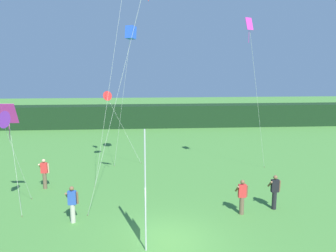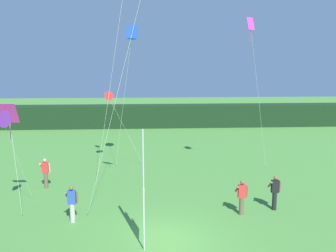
# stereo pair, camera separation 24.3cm
# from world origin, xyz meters

# --- Properties ---
(ground_plane) EXTENTS (120.00, 120.00, 0.00)m
(ground_plane) POSITION_xyz_m (0.00, 0.00, 0.00)
(ground_plane) COLOR #478438
(distant_treeline) EXTENTS (80.00, 2.40, 2.43)m
(distant_treeline) POSITION_xyz_m (0.00, 25.90, 1.22)
(distant_treeline) COLOR black
(distant_treeline) RESTS_ON ground
(banner_flag) EXTENTS (0.06, 1.03, 4.69)m
(banner_flag) POSITION_xyz_m (-0.74, -0.37, 2.25)
(banner_flag) COLOR #B7B7BC
(banner_flag) RESTS_ON ground
(person_near_banner) EXTENTS (0.55, 0.48, 1.71)m
(person_near_banner) POSITION_xyz_m (5.53, 2.77, 0.91)
(person_near_banner) COLOR black
(person_near_banner) RESTS_ON ground
(person_mid_field) EXTENTS (0.55, 0.48, 1.69)m
(person_mid_field) POSITION_xyz_m (-3.95, 1.99, 0.90)
(person_mid_field) COLOR #B7B2A3
(person_mid_field) RESTS_ON ground
(person_far_left) EXTENTS (0.55, 0.48, 1.73)m
(person_far_left) POSITION_xyz_m (-6.35, 6.52, 0.92)
(person_far_left) COLOR brown
(person_far_left) RESTS_ON ground
(person_far_right) EXTENTS (0.55, 0.48, 1.68)m
(person_far_right) POSITION_xyz_m (3.79, 2.30, 0.90)
(person_far_right) COLOR brown
(person_far_right) RESTS_ON ground
(kite_red_delta_0) EXTENTS (2.59, 1.06, 5.20)m
(kite_red_delta_0) POSITION_xyz_m (-3.13, 10.56, 4.84)
(kite_red_delta_0) COLOR brown
(kite_red_delta_0) RESTS_ON ground
(kite_magenta_diamond_2) EXTENTS (0.97, 1.11, 5.20)m
(kite_magenta_diamond_2) POSITION_xyz_m (-6.97, 3.54, 4.59)
(kite_magenta_diamond_2) COLOR brown
(kite_magenta_diamond_2) RESTS_ON ground
(kite_blue_box_4) EXTENTS (1.71, 1.76, 9.27)m
(kite_blue_box_4) POSITION_xyz_m (-1.45, 9.35, 8.82)
(kite_blue_box_4) COLOR brown
(kite_blue_box_4) RESTS_ON ground
(kite_magenta_diamond_5) EXTENTS (2.39, 2.48, 9.57)m
(kite_magenta_diamond_5) POSITION_xyz_m (5.53, 7.60, 8.42)
(kite_magenta_diamond_5) COLOR brown
(kite_magenta_diamond_5) RESTS_ON ground
(kite_purple_delta_6) EXTENTS (0.59, 2.76, 5.00)m
(kite_purple_delta_6) POSITION_xyz_m (-6.91, 2.60, 4.59)
(kite_purple_delta_6) COLOR brown
(kite_purple_delta_6) RESTS_ON ground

